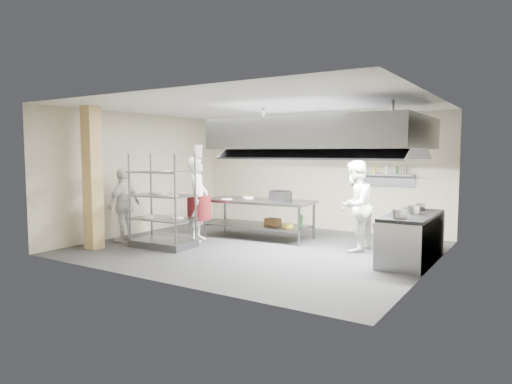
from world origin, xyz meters
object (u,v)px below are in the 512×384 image
Objects in this scene: chef_plating at (124,205)px; chef_head at (198,199)px; chef_line at (355,206)px; griddle at (280,196)px; stockpot at (413,210)px; island at (259,219)px; pass_rack at (163,201)px; cooking_range at (411,239)px.

chef_head is at bearing 114.73° from chef_plating.
chef_head reaches higher than chef_line.
chef_line reaches higher than griddle.
island is at bearing 171.82° from stockpot.
pass_rack reaches higher than stockpot.
griddle is at bearing 168.75° from cooking_range.
chef_plating is at bearing 96.56° from chef_head.
griddle is 3.24m from stockpot.
chef_line reaches higher than stockpot.
chef_head is 4.69m from stockpot.
pass_rack is 5.12m from cooking_range.
stockpot is (1.24, -0.35, 0.04)m from chef_line.
cooking_range is 0.56m from stockpot.
pass_rack reaches higher than chef_head.
chef_plating is at bearing -145.50° from island.
chef_line is (3.42, 0.91, -0.03)m from chef_head.
chef_head reaches higher than chef_plating.
griddle is (0.52, 0.13, 0.56)m from island.
chef_line reaches higher than chef_plating.
pass_rack reaches higher than griddle.
griddle is 1.93× the size of stockpot.
pass_rack is 1.21× the size of chef_plating.
stockpot reaches higher than cooking_range.
griddle is (-1.93, 0.30, 0.08)m from chef_line.
chef_line is at bearing -100.16° from chef_head.
chef_line reaches higher than cooking_range.
cooking_range is (3.67, -0.50, -0.04)m from island.
chef_head reaches higher than griddle.
chef_line is 5.18m from chef_plating.
chef_line is 8.22× the size of stockpot.
cooking_range is at bearing -12.68° from island.
chef_head is at bearing -136.48° from island.
pass_rack is at bearing 82.41° from chef_plating.
stockpot is (4.88, 1.46, -0.03)m from pass_rack.
chef_head is at bearing -172.75° from cooking_range.
pass_rack is at bearing -115.30° from griddle.
griddle is at bearing -75.74° from chef_head.
pass_rack is at bearing -60.92° from chef_line.
chef_head is (-4.64, -0.59, 0.55)m from cooking_range.
island is 3.71m from cooking_range.
stockpot is (6.10, 1.45, 0.15)m from chef_plating.
island is 1.30× the size of cooking_range.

